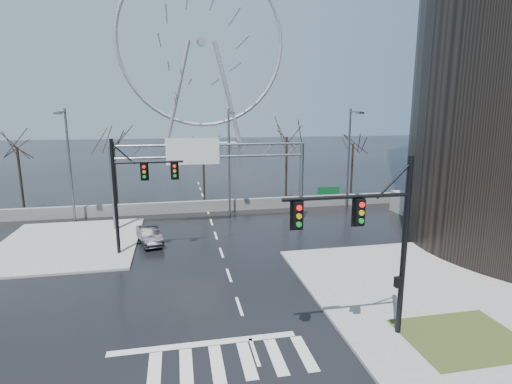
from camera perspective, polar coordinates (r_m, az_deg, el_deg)
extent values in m
plane|color=black|center=(21.19, -2.40, -16.00)|extent=(260.00, 260.00, 0.00)
cube|color=gray|center=(26.13, 19.48, -10.99)|extent=(12.00, 10.00, 0.15)
cube|color=gray|center=(33.10, -25.21, -6.67)|extent=(10.00, 12.00, 0.15)
cube|color=#343F1A|center=(20.44, 27.43, -17.99)|extent=(5.00, 4.00, 0.02)
cube|color=slate|center=(39.77, -6.92, -1.99)|extent=(52.00, 0.50, 1.10)
cylinder|color=black|center=(18.26, 20.39, -7.70)|extent=(0.24, 0.24, 8.00)
cylinder|color=black|center=(16.38, 12.91, -0.71)|extent=(5.40, 0.16, 0.16)
cube|color=black|center=(16.59, 14.61, -2.77)|extent=(0.35, 0.28, 1.05)
cube|color=black|center=(15.64, 5.99, -3.31)|extent=(0.35, 0.28, 1.05)
cylinder|color=black|center=(28.48, -19.47, -0.87)|extent=(0.24, 0.24, 8.00)
cylinder|color=black|center=(27.84, -15.10, 4.14)|extent=(4.60, 0.16, 0.16)
cube|color=black|center=(27.79, -15.67, 2.85)|extent=(0.35, 0.28, 1.05)
cube|color=black|center=(27.71, -11.54, 3.02)|extent=(0.35, 0.28, 1.05)
cylinder|color=slate|center=(34.54, -19.71, 0.36)|extent=(0.36, 0.36, 7.00)
cylinder|color=slate|center=(35.84, 6.47, 1.35)|extent=(0.36, 0.36, 7.00)
cylinder|color=slate|center=(33.81, -6.51, 6.73)|extent=(16.00, 0.20, 0.20)
cylinder|color=slate|center=(33.91, -6.47, 5.04)|extent=(16.00, 0.20, 0.20)
cube|color=#09451B|center=(33.61, -9.03, 5.77)|extent=(4.20, 0.10, 2.00)
cube|color=silver|center=(33.55, -9.03, 5.76)|extent=(4.40, 0.02, 2.20)
cylinder|color=slate|center=(38.48, -25.04, 3.30)|extent=(0.20, 0.20, 10.00)
cylinder|color=slate|center=(37.12, -26.06, 10.25)|extent=(0.12, 2.20, 0.12)
cube|color=slate|center=(36.15, -26.44, 10.05)|extent=(0.50, 0.70, 0.18)
cylinder|color=slate|center=(37.70, -3.87, 4.21)|extent=(0.20, 0.20, 10.00)
cylinder|color=slate|center=(36.30, -3.74, 11.37)|extent=(0.12, 2.20, 0.12)
cube|color=slate|center=(35.31, -3.51, 11.20)|extent=(0.50, 0.70, 0.18)
cylinder|color=slate|center=(41.01, 13.05, 4.53)|extent=(0.20, 0.20, 10.00)
cylinder|color=slate|center=(39.73, 14.02, 11.07)|extent=(0.12, 2.20, 0.12)
cube|color=slate|center=(38.82, 14.65, 10.89)|extent=(0.50, 0.70, 0.18)
cylinder|color=black|center=(45.67, -30.58, 1.56)|extent=(0.24, 0.24, 6.30)
cylinder|color=black|center=(43.00, -19.45, 2.29)|extent=(0.24, 0.24, 6.75)
cylinder|color=black|center=(43.71, -7.47, 2.40)|extent=(0.24, 0.24, 5.85)
cylinder|color=black|center=(44.16, 4.35, 3.32)|extent=(0.24, 0.24, 7.02)
cylinder|color=black|center=(47.46, 13.53, 3.06)|extent=(0.24, 0.24, 6.12)
cube|color=gray|center=(114.22, -7.42, 6.77)|extent=(18.00, 6.00, 1.00)
torus|color=#B2B2B7|center=(115.29, -7.80, 20.52)|extent=(45.00, 1.00, 45.00)
cylinder|color=#B2B2B7|center=(115.29, -7.80, 20.52)|extent=(2.40, 1.50, 2.40)
cylinder|color=#B2B2B7|center=(113.65, -11.22, 13.44)|extent=(8.28, 1.20, 28.82)
cylinder|color=#B2B2B7|center=(114.62, -4.01, 13.61)|extent=(8.28, 1.20, 28.82)
imported|color=black|center=(31.11, -14.99, -5.98)|extent=(2.27, 4.09, 1.28)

